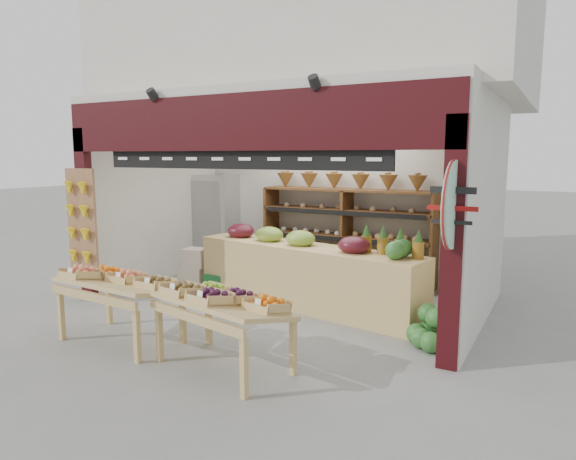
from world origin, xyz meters
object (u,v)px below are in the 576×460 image
(display_table_left, at_px, (118,282))
(display_table_right, at_px, (221,301))
(refrigerator, at_px, (217,221))
(mid_counter, at_px, (305,274))
(cardboard_stack, at_px, (207,274))
(watermelon_pile, at_px, (433,332))
(back_shelving, at_px, (347,214))

(display_table_left, xyz_separation_m, display_table_right, (1.60, -0.07, 0.01))
(refrigerator, height_order, display_table_right, refrigerator)
(mid_counter, xyz_separation_m, display_table_right, (0.22, -2.39, 0.22))
(refrigerator, xyz_separation_m, display_table_left, (1.42, -3.93, -0.22))
(refrigerator, relative_size, display_table_left, 1.24)
(cardboard_stack, relative_size, watermelon_pile, 1.57)
(display_table_right, bearing_deg, watermelon_pile, 41.94)
(cardboard_stack, bearing_deg, refrigerator, 120.54)
(mid_counter, bearing_deg, cardboard_stack, 176.01)
(refrigerator, distance_m, mid_counter, 3.26)
(display_table_left, relative_size, watermelon_pile, 2.34)
(back_shelving, distance_m, display_table_right, 4.14)
(cardboard_stack, height_order, display_table_left, display_table_left)
(display_table_left, bearing_deg, watermelon_pile, 24.77)
(watermelon_pile, bearing_deg, mid_counter, 160.69)
(mid_counter, xyz_separation_m, display_table_left, (-1.38, -2.32, 0.21))
(back_shelving, relative_size, watermelon_pile, 4.87)
(back_shelving, xyz_separation_m, mid_counter, (0.06, -1.72, -0.71))
(display_table_left, bearing_deg, cardboard_stack, 102.61)
(mid_counter, distance_m, display_table_right, 2.41)
(mid_counter, height_order, display_table_right, mid_counter)
(mid_counter, bearing_deg, watermelon_pile, -19.31)
(display_table_right, bearing_deg, cardboard_stack, 130.44)
(refrigerator, bearing_deg, display_table_left, -78.25)
(display_table_left, height_order, display_table_right, display_table_left)
(mid_counter, relative_size, display_table_right, 2.36)
(display_table_right, bearing_deg, mid_counter, 95.24)
(back_shelving, distance_m, mid_counter, 1.86)
(display_table_left, xyz_separation_m, watermelon_pile, (3.45, 1.59, -0.54))
(refrigerator, relative_size, display_table_right, 1.18)
(refrigerator, xyz_separation_m, display_table_right, (3.02, -4.00, -0.21))
(display_table_right, xyz_separation_m, watermelon_pile, (1.85, 1.66, -0.55))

